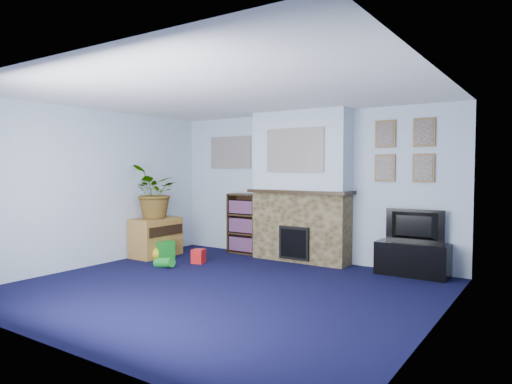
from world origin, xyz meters
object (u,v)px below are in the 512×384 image
Objects in this scene: sideboard at (156,236)px; tv_stand at (412,259)px; television at (413,226)px; bookshelf at (244,225)px.

tv_stand is at bearing 13.95° from sideboard.
television is at bearing 90.00° from tv_stand.
bookshelf reaches higher than television.
tv_stand is 0.93× the size of bookshelf.
bookshelf reaches higher than tv_stand.
bookshelf is (-2.92, 0.08, 0.28)m from tv_stand.
sideboard is at bearing -166.05° from tv_stand.
television is 4.15m from sideboard.
bookshelf reaches higher than sideboard.
tv_stand is 0.47m from television.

